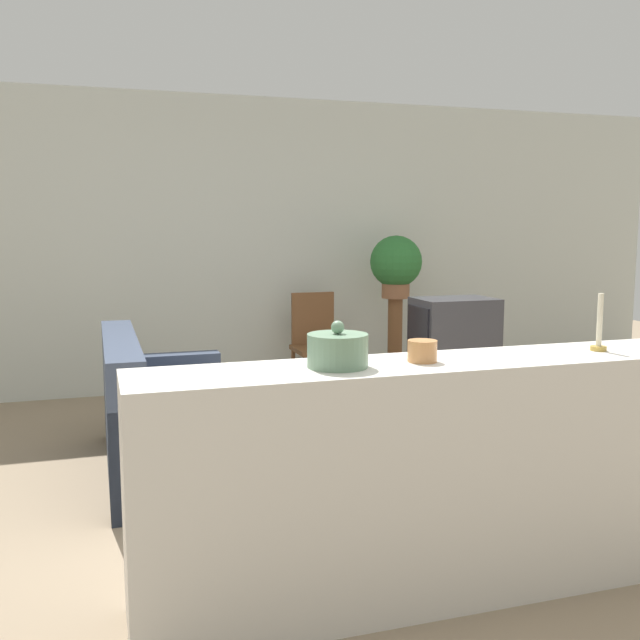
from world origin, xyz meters
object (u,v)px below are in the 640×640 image
(potted_plant, at_px, (396,264))
(wooden_chair, at_px, (317,340))
(television, at_px, (454,330))
(decorative_bowl, at_px, (338,350))
(couch, at_px, (167,423))

(potted_plant, bearing_deg, wooden_chair, -177.96)
(television, xyz_separation_m, decorative_bowl, (-1.74, -2.32, 0.33))
(wooden_chair, bearing_deg, couch, -132.76)
(couch, relative_size, potted_plant, 2.87)
(television, bearing_deg, decorative_bowl, -126.95)
(couch, bearing_deg, wooden_chair, 47.24)
(wooden_chair, relative_size, decorative_bowl, 3.92)
(couch, distance_m, decorative_bowl, 2.08)
(couch, bearing_deg, decorative_bowl, -75.48)
(couch, xyz_separation_m, television, (2.23, 0.44, 0.42))
(couch, height_order, television, television)
(couch, height_order, decorative_bowl, decorative_bowl)
(wooden_chair, bearing_deg, potted_plant, 2.04)
(couch, xyz_separation_m, potted_plant, (2.26, 1.64, 0.88))
(television, bearing_deg, couch, -168.91)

